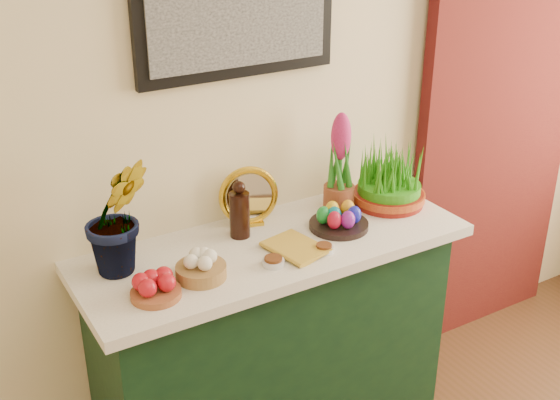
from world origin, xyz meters
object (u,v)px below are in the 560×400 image
at_px(sideboard, 273,349).
at_px(book, 279,255).
at_px(hyacinth_green, 116,198).
at_px(wheatgrass_sabzeh, 390,180).
at_px(mirror, 249,197).

xyz_separation_m(sideboard, book, (-0.04, -0.12, 0.48)).
bearing_deg(book, hyacinth_green, 146.74).
distance_m(hyacinth_green, wheatgrass_sabzeh, 1.08).
bearing_deg(mirror, wheatgrass_sabzeh, -13.15).
height_order(sideboard, hyacinth_green, hyacinth_green).
xyz_separation_m(mirror, book, (-0.04, -0.28, -0.09)).
distance_m(hyacinth_green, mirror, 0.54).
distance_m(hyacinth_green, book, 0.57).
height_order(book, wheatgrass_sabzeh, wheatgrass_sabzeh).
height_order(mirror, book, mirror).
xyz_separation_m(hyacinth_green, wheatgrass_sabzeh, (1.07, -0.04, -0.16)).
bearing_deg(hyacinth_green, book, -18.05).
height_order(mirror, wheatgrass_sabzeh, wheatgrass_sabzeh).
bearing_deg(book, wheatgrass_sabzeh, 3.27).
bearing_deg(wheatgrass_sabzeh, sideboard, -176.14).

